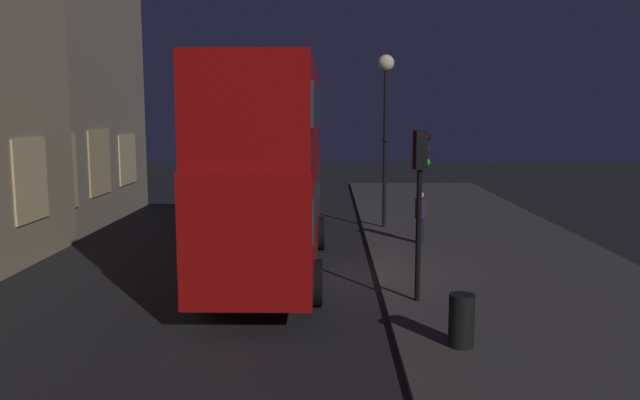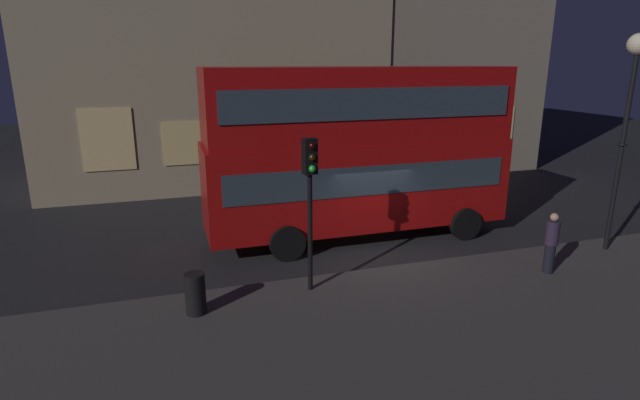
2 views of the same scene
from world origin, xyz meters
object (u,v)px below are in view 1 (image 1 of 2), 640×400
at_px(pedestrian, 420,217).
at_px(street_lamp, 386,94).
at_px(double_decker_bus, 268,161).
at_px(litter_bin, 461,320).
at_px(traffic_light_near_kerb, 420,179).

bearing_deg(pedestrian, street_lamp, -17.78).
xyz_separation_m(double_decker_bus, litter_bin, (-5.50, -4.01, -2.47)).
xyz_separation_m(traffic_light_near_kerb, litter_bin, (-2.84, -0.39, -2.28)).
relative_size(double_decker_bus, street_lamp, 1.57).
height_order(double_decker_bus, traffic_light_near_kerb, double_decker_bus).
bearing_deg(street_lamp, litter_bin, -178.33).
distance_m(pedestrian, litter_bin, 9.33).
height_order(street_lamp, pedestrian, street_lamp).
bearing_deg(litter_bin, traffic_light_near_kerb, 7.83).
height_order(double_decker_bus, litter_bin, double_decker_bus).
bearing_deg(litter_bin, pedestrian, -3.45).
bearing_deg(traffic_light_near_kerb, litter_bin, -179.68).
bearing_deg(street_lamp, pedestrian, -162.82).
distance_m(traffic_light_near_kerb, pedestrian, 6.80).
distance_m(traffic_light_near_kerb, litter_bin, 3.66).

